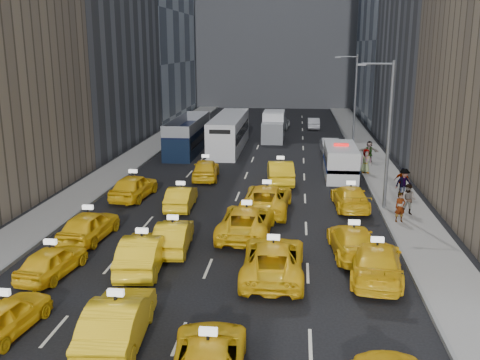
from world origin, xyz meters
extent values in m
plane|color=black|center=(0.00, 0.00, 0.00)|extent=(160.00, 160.00, 0.00)
cube|color=gray|center=(-10.50, 25.00, 0.07)|extent=(3.00, 90.00, 0.15)
cube|color=gray|center=(10.50, 25.00, 0.07)|extent=(3.00, 90.00, 0.15)
cube|color=slate|center=(-9.05, 25.00, 0.09)|extent=(0.15, 90.00, 0.18)
cube|color=slate|center=(9.05, 25.00, 0.09)|extent=(0.15, 90.00, 0.18)
cylinder|color=#595B60|center=(9.30, 12.00, 4.50)|extent=(0.20, 0.20, 9.00)
cylinder|color=#595B60|center=(8.40, 12.00, 8.80)|extent=(1.80, 0.12, 0.12)
cube|color=slate|center=(7.50, 12.00, 8.75)|extent=(0.50, 0.22, 0.12)
cylinder|color=#595B60|center=(9.30, 32.00, 4.50)|extent=(0.20, 0.20, 9.00)
cylinder|color=#595B60|center=(8.40, 32.00, 8.80)|extent=(1.80, 0.12, 0.12)
cube|color=slate|center=(7.50, 32.00, 8.75)|extent=(0.50, 0.22, 0.12)
imported|color=yellow|center=(-6.09, -4.35, 0.68)|extent=(2.08, 4.18, 1.37)
imported|color=yellow|center=(-1.98, -4.52, 0.83)|extent=(2.15, 5.14, 1.65)
imported|color=yellow|center=(1.39, -6.12, 0.67)|extent=(2.65, 5.02, 1.35)
imported|color=yellow|center=(-6.64, 0.51, 0.68)|extent=(2.11, 4.16, 1.36)
imported|color=yellow|center=(-2.89, 1.64, 0.80)|extent=(2.17, 5.03, 1.61)
imported|color=yellow|center=(2.97, 1.50, 0.79)|extent=(2.68, 5.73, 1.59)
imported|color=yellow|center=(7.41, 1.80, 0.77)|extent=(2.74, 5.54, 1.55)
imported|color=yellow|center=(-6.73, 5.01, 0.77)|extent=(2.17, 4.67, 1.55)
imported|color=yellow|center=(-2.06, 4.08, 0.73)|extent=(1.92, 4.57, 1.47)
imported|color=yellow|center=(1.33, 6.55, 0.80)|extent=(2.90, 5.87, 1.60)
imported|color=yellow|center=(6.68, 4.32, 0.73)|extent=(2.45, 5.16, 1.45)
imported|color=yellow|center=(-6.74, 12.79, 0.82)|extent=(2.36, 4.95, 1.63)
imported|color=yellow|center=(-3.18, 10.98, 0.70)|extent=(1.66, 4.29, 1.39)
imported|color=yellow|center=(2.14, 10.86, 0.82)|extent=(3.04, 6.06, 1.65)
imported|color=yellow|center=(7.24, 12.10, 0.71)|extent=(2.28, 4.99, 1.42)
imported|color=yellow|center=(-2.91, 18.44, 0.79)|extent=(2.28, 4.79, 1.58)
imported|color=yellow|center=(2.71, 17.95, 0.84)|extent=(2.26, 5.24, 1.68)
cube|color=silver|center=(7.22, 20.34, 1.21)|extent=(2.48, 6.12, 2.42)
cylinder|color=black|center=(6.22, 18.21, 0.48)|extent=(0.28, 0.97, 0.97)
cylinder|color=black|center=(8.23, 18.21, 0.48)|extent=(0.28, 0.97, 0.97)
cylinder|color=black|center=(6.22, 22.46, 0.48)|extent=(0.28, 0.97, 0.97)
cylinder|color=black|center=(8.23, 22.46, 0.48)|extent=(0.28, 0.97, 0.97)
cube|color=navy|center=(7.22, 20.34, 1.05)|extent=(2.53, 6.12, 0.28)
cube|color=red|center=(7.22, 20.34, 2.51)|extent=(1.11, 0.42, 0.18)
cube|color=black|center=(-6.40, 29.03, 1.58)|extent=(3.14, 11.00, 3.16)
cylinder|color=black|center=(-7.49, 24.49, 0.55)|extent=(0.28, 1.10, 1.10)
cylinder|color=black|center=(-5.32, 24.49, 0.55)|extent=(0.28, 1.10, 1.10)
cylinder|color=black|center=(-7.49, 33.56, 0.55)|extent=(0.28, 1.10, 1.10)
cylinder|color=black|center=(-5.32, 33.56, 0.55)|extent=(0.28, 1.10, 1.10)
cube|color=silver|center=(-2.69, 30.71, 1.63)|extent=(3.13, 12.73, 3.26)
cylinder|color=black|center=(-3.86, 25.30, 0.55)|extent=(0.28, 1.10, 1.10)
cylinder|color=black|center=(-1.53, 25.30, 0.55)|extent=(0.28, 1.10, 1.10)
cylinder|color=black|center=(-3.86, 36.13, 0.55)|extent=(0.28, 1.10, 1.10)
cylinder|color=black|center=(-1.53, 36.13, 0.55)|extent=(0.28, 1.10, 1.10)
cube|color=silver|center=(1.33, 36.41, 1.47)|extent=(2.81, 6.63, 2.95)
cylinder|color=black|center=(0.38, 34.09, 0.55)|extent=(0.28, 1.10, 1.10)
cylinder|color=black|center=(2.29, 34.09, 0.55)|extent=(0.28, 1.10, 1.10)
cylinder|color=black|center=(0.38, 38.74, 0.55)|extent=(0.28, 1.10, 1.10)
cylinder|color=black|center=(2.29, 38.74, 0.55)|extent=(0.28, 1.10, 1.10)
imported|color=#A8ABB0|center=(6.93, 29.67, 0.75)|extent=(1.76, 4.59, 1.49)
imported|color=black|center=(-7.01, 39.14, 0.74)|extent=(3.07, 5.60, 1.49)
imported|color=gray|center=(1.78, 44.40, 0.74)|extent=(2.43, 5.22, 1.48)
imported|color=black|center=(-3.01, 43.94, 0.68)|extent=(2.07, 4.14, 1.36)
imported|color=#A2A4A9|center=(5.79, 44.92, 0.67)|extent=(1.50, 4.08, 1.34)
imported|color=gray|center=(9.73, 9.28, 1.00)|extent=(0.71, 0.56, 1.70)
imported|color=gray|center=(10.48, 10.73, 1.07)|extent=(1.01, 0.79, 1.84)
imported|color=gray|center=(10.93, 14.66, 1.09)|extent=(1.31, 0.90, 1.88)
imported|color=gray|center=(10.94, 15.34, 1.03)|extent=(1.13, 0.83, 1.76)
imported|color=gray|center=(9.24, 21.24, 1.10)|extent=(1.01, 0.68, 1.89)
imported|color=gray|center=(10.04, 25.59, 1.04)|extent=(1.71, 0.89, 1.78)
camera|label=1|loc=(3.87, -20.23, 9.82)|focal=40.00mm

